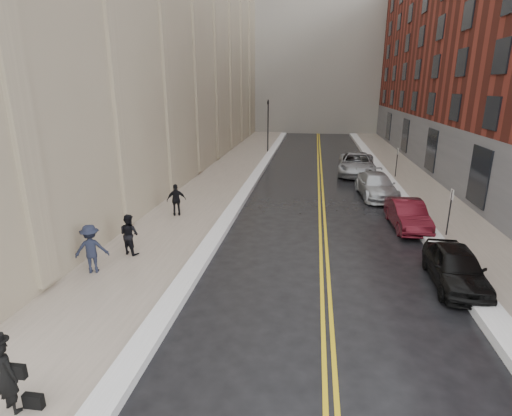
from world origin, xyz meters
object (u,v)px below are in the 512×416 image
(car_silver_near, at_px, (376,185))
(pedestrian_b, at_px, (91,249))
(car_black, at_px, (456,267))
(car_silver_far, at_px, (356,164))
(pedestrian_c, at_px, (176,200))
(car_maroon, at_px, (408,215))
(pedestrian_a, at_px, (129,234))
(pedestrian_main, at_px, (6,376))

(car_silver_near, xyz_separation_m, pedestrian_b, (-11.42, -12.34, 0.33))
(car_black, height_order, car_silver_near, car_silver_near)
(car_silver_far, xyz_separation_m, pedestrian_c, (-10.04, -12.10, 0.16))
(car_black, xyz_separation_m, car_silver_far, (-1.60, 17.68, 0.14))
(car_maroon, bearing_deg, car_silver_near, 94.22)
(pedestrian_a, distance_m, pedestrian_c, 4.94)
(pedestrian_main, bearing_deg, pedestrian_c, -65.63)
(car_black, relative_size, pedestrian_main, 2.39)
(car_maroon, distance_m, pedestrian_a, 12.57)
(car_black, xyz_separation_m, pedestrian_a, (-11.85, 0.63, 0.30))
(car_silver_near, distance_m, pedestrian_c, 12.05)
(car_silver_near, height_order, pedestrian_c, pedestrian_c)
(car_silver_near, relative_size, pedestrian_a, 2.99)
(car_silver_far, relative_size, pedestrian_a, 3.58)
(car_black, height_order, pedestrian_c, pedestrian_c)
(pedestrian_main, bearing_deg, pedestrian_a, -61.67)
(car_maroon, distance_m, car_silver_far, 12.02)
(car_maroon, height_order, pedestrian_b, pedestrian_b)
(car_maroon, distance_m, car_silver_near, 5.58)
(pedestrian_b, bearing_deg, car_silver_near, -153.07)
(car_silver_near, distance_m, pedestrian_main, 20.88)
(car_maroon, height_order, pedestrian_a, pedestrian_a)
(car_silver_far, distance_m, pedestrian_a, 19.89)
(car_maroon, height_order, pedestrian_c, pedestrian_c)
(pedestrian_main, bearing_deg, car_silver_far, -89.79)
(car_black, distance_m, pedestrian_a, 11.87)
(pedestrian_main, xyz_separation_m, pedestrian_b, (-1.69, 6.13, 0.06))
(car_silver_far, xyz_separation_m, pedestrian_main, (-9.16, -24.88, 0.16))
(car_silver_far, bearing_deg, pedestrian_b, -115.64)
(car_silver_far, height_order, pedestrian_a, pedestrian_a)
(pedestrian_a, xyz_separation_m, pedestrian_b, (-0.60, -1.71, 0.07))
(pedestrian_a, relative_size, pedestrian_b, 0.92)
(car_silver_near, bearing_deg, car_black, -89.70)
(pedestrian_main, xyz_separation_m, pedestrian_a, (-1.09, 7.84, -0.01))
(car_silver_far, bearing_deg, pedestrian_main, -105.80)
(car_maroon, xyz_separation_m, pedestrian_c, (-11.28, -0.15, 0.31))
(car_silver_near, relative_size, pedestrian_main, 2.96)
(car_silver_far, xyz_separation_m, pedestrian_a, (-10.25, -17.04, 0.15))
(pedestrian_main, relative_size, pedestrian_a, 1.01)
(car_silver_far, relative_size, pedestrian_main, 3.54)
(pedestrian_main, bearing_deg, pedestrian_b, -54.21)
(car_black, bearing_deg, car_silver_near, 97.37)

